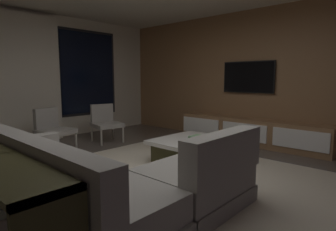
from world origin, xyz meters
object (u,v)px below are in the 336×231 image
Objects in this scene: book_stack_on_coffee_table at (197,138)px; accent_chair_near_window at (105,121)px; accent_chair_by_curtain at (52,127)px; mounted_tv at (248,77)px; media_console at (251,132)px; sectional_couch at (102,184)px; coffee_table at (195,151)px.

book_stack_on_coffee_table is 2.34m from accent_chair_near_window.
mounted_tv is (3.08, -2.29, 0.92)m from accent_chair_by_curtain.
book_stack_on_coffee_table is at bearing 177.59° from media_console.
accent_chair_near_window reaches higher than media_console.
book_stack_on_coffee_table is at bearing -176.17° from mounted_tv.
book_stack_on_coffee_table is 0.37× the size of accent_chair_near_window.
accent_chair_near_window is (1.89, 2.66, 0.14)m from sectional_couch.
accent_chair_near_window reaches higher than coffee_table.
sectional_couch is 2.02m from book_stack_on_coffee_table.
accent_chair_near_window is 0.70× the size of mounted_tv.
mounted_tv reaches higher than coffee_table.
coffee_table is at bearing 127.19° from book_stack_on_coffee_table.
accent_chair_by_curtain is at bearing 139.35° from media_console.
accent_chair_by_curtain is at bearing 143.35° from mounted_tv.
sectional_couch is 2.16× the size of coffee_table.
mounted_tv is at bearing 6.51° from sectional_couch.
media_console is 2.79× the size of mounted_tv.
accent_chair_by_curtain is at bearing 116.24° from coffee_table.
sectional_couch is at bearing -170.98° from book_stack_on_coffee_table.
accent_chair_near_window reaches higher than book_stack_on_coffee_table.
accent_chair_near_window is at bearing 91.96° from coffee_table.
coffee_table is 1.04× the size of mounted_tv.
book_stack_on_coffee_table is at bearing -52.81° from coffee_table.
accent_chair_by_curtain is (-1.18, 2.40, 0.25)m from coffee_table.
media_console is at bearing -40.65° from accent_chair_by_curtain.
accent_chair_by_curtain is 3.83m from media_console.
sectional_couch reaches higher than accent_chair_by_curtain.
accent_chair_near_window is 1.11m from accent_chair_by_curtain.
accent_chair_near_window is 0.25× the size of media_console.
book_stack_on_coffee_table is at bearing 9.02° from sectional_couch.
book_stack_on_coffee_table is 0.37× the size of accent_chair_by_curtain.
media_console is (1.70, -0.07, -0.14)m from book_stack_on_coffee_table.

